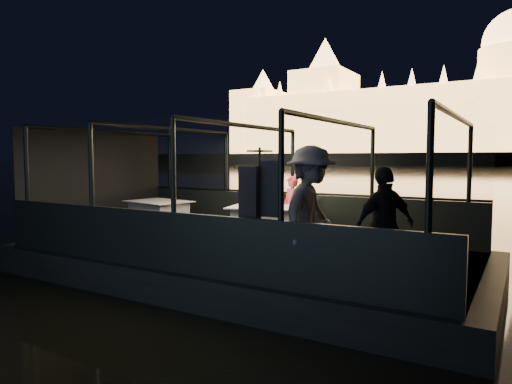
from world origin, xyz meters
The scene contains 27 objects.
river_water centered at (0.00, 80.00, 0.00)m, with size 500.00×500.00×0.00m, color black.
boat_hull centered at (0.00, 0.00, 0.00)m, with size 8.60×4.40×1.00m, color black.
boat_deck centered at (0.00, 0.00, 0.48)m, with size 8.00×4.00×0.04m, color black.
gunwale_port centered at (0.00, 2.00, 0.95)m, with size 8.00×0.08×0.90m, color black.
gunwale_starboard centered at (0.00, -2.00, 0.95)m, with size 8.00×0.08×0.90m, color black.
cabin_glass_port centered at (0.00, 2.00, 2.10)m, with size 8.00×0.02×1.40m, color #99B2B2, non-canonical shape.
cabin_glass_starboard centered at (0.00, -2.00, 2.10)m, with size 8.00×0.02×1.40m, color #99B2B2, non-canonical shape.
cabin_roof_glass centered at (0.00, 0.00, 2.80)m, with size 8.00×4.00×0.02m, color #99B2B2, non-canonical shape.
end_wall_fore centered at (-4.00, 0.00, 1.65)m, with size 0.02×4.00×2.30m, color black, non-canonical shape.
end_wall_aft centered at (4.00, 0.00, 1.65)m, with size 0.02×4.00×2.30m, color black, non-canonical shape.
canopy_ribs centered at (0.00, 0.00, 1.65)m, with size 8.00×4.00×2.30m, color black, non-canonical shape.
dining_table_central centered at (0.17, 0.55, 0.89)m, with size 1.45×1.05×0.77m, color silver.
dining_table_aft centered at (-2.65, 0.54, 0.89)m, with size 1.40×1.01×0.74m, color white.
chair_port_left centered at (-0.25, 1.43, 0.95)m, with size 0.44×0.44×0.95m, color black.
chair_port_right centered at (0.34, 1.35, 0.95)m, with size 0.37×0.37×0.80m, color black.
coat_stand centered at (1.34, -1.75, 1.40)m, with size 0.51×0.41×1.85m, color black, non-canonical shape.
person_woman_coral centered at (0.24, 1.48, 1.25)m, with size 0.48×0.32×1.33m, color #DD5060.
person_man_maroon centered at (-0.30, 1.57, 1.25)m, with size 0.70×0.54×1.46m, color #3C101A.
passenger_stripe centered at (1.97, -1.44, 1.35)m, with size 1.22×0.69×1.88m, color silver.
passenger_dark centered at (2.88, -1.06, 1.35)m, with size 0.94×0.39×1.60m, color black.
wine_bottle centered at (-0.43, 0.68, 1.42)m, with size 0.07×0.07×0.32m, color #13351C.
bread_basket centered at (-0.43, 0.92, 1.31)m, with size 0.19×0.19×0.07m, color brown.
amber_candle centered at (0.04, 0.86, 1.31)m, with size 0.05×0.05×0.07m, color #FB9B3E.
plate_near centered at (0.29, 0.53, 1.27)m, with size 0.25×0.25×0.02m, color silver.
plate_far centered at (-0.32, 0.97, 1.27)m, with size 0.26×0.26×0.02m, color silver.
wine_glass_white centered at (-0.37, 0.66, 1.36)m, with size 0.06×0.06×0.18m, color white, non-canonical shape.
wine_glass_red centered at (0.18, 0.97, 1.36)m, with size 0.06×0.06×0.17m, color silver, non-canonical shape.
Camera 1 is at (4.50, -7.17, 2.20)m, focal length 32.00 mm.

